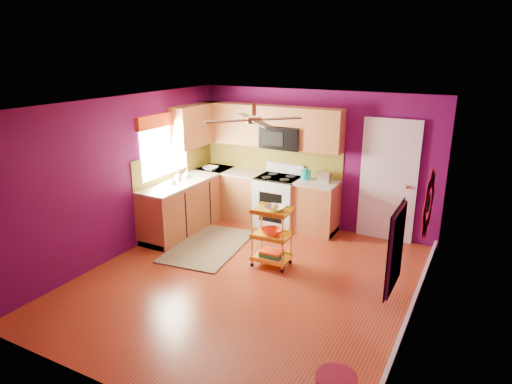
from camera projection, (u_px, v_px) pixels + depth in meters
The scene contains 17 objects.
ground at pixel (248, 281), 6.52m from camera, with size 5.00×5.00×0.00m, color maroon.
room_envelope at pixel (249, 171), 6.01m from camera, with size 4.54×5.04×2.52m.
lower_cabinets at pixel (232, 202), 8.52m from camera, with size 2.81×2.31×0.94m.
electric_range at pixel (278, 201), 8.45m from camera, with size 0.76×0.66×1.13m.
upper_cabinetry at pixel (245, 127), 8.36m from camera, with size 2.80×2.30×1.26m.
left_window at pixel (164, 136), 7.87m from camera, with size 0.08×1.35×1.08m.
panel_door at pixel (388, 182), 7.68m from camera, with size 0.95×0.11×2.15m.
right_wall_art at pixel (416, 221), 4.80m from camera, with size 0.04×2.74×1.04m.
ceiling_fan at pixel (254, 119), 6.00m from camera, with size 1.01×1.01×0.26m.
shag_rug at pixel (209, 246), 7.65m from camera, with size 1.06×1.73×0.02m, color black.
rolling_cart at pixel (272, 234), 6.85m from camera, with size 0.57×0.43×1.00m.
teal_kettle at pixel (306, 175), 8.14m from camera, with size 0.18×0.18×0.21m.
toaster at pixel (324, 177), 7.98m from camera, with size 0.22×0.15×0.18m, color beige.
soap_bottle_a at pixel (178, 176), 8.02m from camera, with size 0.08×0.08×0.18m, color #EA3F72.
soap_bottle_b at pixel (187, 174), 8.23m from camera, with size 0.12×0.12×0.16m, color white.
counter_dish at pixel (211, 168), 8.78m from camera, with size 0.28×0.28×0.07m, color white.
counter_cup at pixel (173, 182), 7.81m from camera, with size 0.11×0.11×0.09m, color white.
Camera 1 is at (2.84, -5.09, 3.18)m, focal length 32.00 mm.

